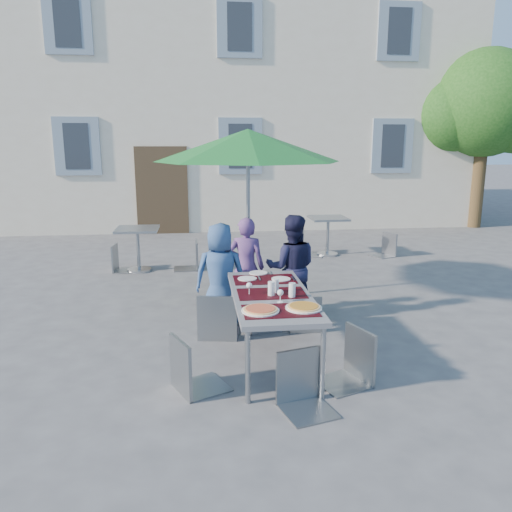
{
  "coord_description": "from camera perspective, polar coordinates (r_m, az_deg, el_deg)",
  "views": [
    {
      "loc": [
        -1.13,
        -5.4,
        2.29
      ],
      "look_at": [
        -0.43,
        0.44,
        0.95
      ],
      "focal_mm": 35.0,
      "sensor_mm": 36.0,
      "label": 1
    }
  ],
  "objects": [
    {
      "name": "chair_3",
      "position": [
        4.68,
        -7.55,
        -8.53
      ],
      "size": [
        0.6,
        0.59,
        1.01
      ],
      "color": "gray",
      "rests_on": "ground"
    },
    {
      "name": "cafe_table_1",
      "position": [
        10.4,
        8.22,
        3.15
      ],
      "size": [
        0.74,
        0.74,
        0.8
      ],
      "color": "#B9BCC1",
      "rests_on": "ground"
    },
    {
      "name": "place_settings",
      "position": [
        5.83,
        0.74,
        -2.38
      ],
      "size": [
        0.65,
        0.52,
        0.01
      ],
      "color": "white",
      "rests_on": "dining_table"
    },
    {
      "name": "child_0",
      "position": [
        6.28,
        -4.08,
        -2.2
      ],
      "size": [
        0.7,
        0.51,
        1.33
      ],
      "primitive_type": "imported",
      "rotation": [
        0.0,
        0.0,
        3.0
      ],
      "color": "#2E4C7E",
      "rests_on": "ground"
    },
    {
      "name": "bg_chair_r_1",
      "position": [
        10.55,
        14.71,
        2.81
      ],
      "size": [
        0.53,
        0.53,
        0.91
      ],
      "color": "gray",
      "rests_on": "ground"
    },
    {
      "name": "glassware",
      "position": [
        5.13,
        2.36,
        -3.73
      ],
      "size": [
        0.49,
        0.39,
        0.15
      ],
      "color": "silver",
      "rests_on": "dining_table"
    },
    {
      "name": "ground",
      "position": [
        5.97,
        4.71,
        -9.77
      ],
      "size": [
        90.0,
        90.0,
        0.0
      ],
      "primitive_type": "plane",
      "color": "#474749",
      "rests_on": "ground"
    },
    {
      "name": "chair_5",
      "position": [
        4.4,
        5.48,
        -10.35
      ],
      "size": [
        0.52,
        0.52,
        0.96
      ],
      "color": "gray",
      "rests_on": "ground"
    },
    {
      "name": "chair_1",
      "position": [
        6.11,
        0.93,
        -4.05
      ],
      "size": [
        0.47,
        0.47,
        0.88
      ],
      "color": "gray",
      "rests_on": "ground"
    },
    {
      "name": "pizza_near_right",
      "position": [
        4.77,
        5.47,
        -5.82
      ],
      "size": [
        0.35,
        0.35,
        0.03
      ],
      "color": "white",
      "rests_on": "dining_table"
    },
    {
      "name": "child_1",
      "position": [
        6.64,
        -1.12,
        -1.28
      ],
      "size": [
        0.55,
        0.43,
        1.34
      ],
      "primitive_type": "imported",
      "rotation": [
        0.0,
        0.0,
        2.89
      ],
      "color": "#5F3C7B",
      "rests_on": "ground"
    },
    {
      "name": "building",
      "position": [
        17.12,
        -3.13,
        21.42
      ],
      "size": [
        13.6,
        8.2,
        11.1
      ],
      "color": "beige",
      "rests_on": "ground"
    },
    {
      "name": "bg_chair_l_0",
      "position": [
        9.33,
        -15.34,
        1.56
      ],
      "size": [
        0.45,
        0.44,
        0.92
      ],
      "color": "gray",
      "rests_on": "ground"
    },
    {
      "name": "chair_0",
      "position": [
        5.89,
        -4.42,
        -3.64
      ],
      "size": [
        0.53,
        0.54,
        1.06
      ],
      "color": "gray",
      "rests_on": "ground"
    },
    {
      "name": "chair_4",
      "position": [
        4.9,
        10.99,
        -7.68
      ],
      "size": [
        0.58,
        0.58,
        1.01
      ],
      "color": "gray",
      "rests_on": "ground"
    },
    {
      "name": "child_2",
      "position": [
        6.51,
        4.07,
        -1.35
      ],
      "size": [
        0.73,
        0.49,
        1.4
      ],
      "primitive_type": "imported",
      "rotation": [
        0.0,
        0.0,
        2.98
      ],
      "color": "#181835",
      "rests_on": "ground"
    },
    {
      "name": "pizza_near_left",
      "position": [
        4.68,
        0.5,
        -6.15
      ],
      "size": [
        0.36,
        0.36,
        0.03
      ],
      "color": "white",
      "rests_on": "dining_table"
    },
    {
      "name": "tree",
      "position": [
        15.07,
        24.82,
        15.36
      ],
      "size": [
        3.6,
        3.0,
        4.7
      ],
      "color": "#47361E",
      "rests_on": "ground"
    },
    {
      "name": "cafe_table_0",
      "position": [
        9.24,
        -13.35,
        1.71
      ],
      "size": [
        0.74,
        0.74,
        0.79
      ],
      "color": "#B9BCC1",
      "rests_on": "ground"
    },
    {
      "name": "bg_chair_r_0",
      "position": [
        9.21,
        -7.48,
        2.02
      ],
      "size": [
        0.46,
        0.45,
        0.98
      ],
      "color": "gray",
      "rests_on": "ground"
    },
    {
      "name": "dining_table",
      "position": [
        5.24,
        1.79,
        -4.89
      ],
      "size": [
        0.8,
        1.85,
        0.76
      ],
      "color": "#4C4C51",
      "rests_on": "ground"
    },
    {
      "name": "chair_2",
      "position": [
        6.16,
        5.6,
        -3.98
      ],
      "size": [
        0.4,
        0.4,
        0.89
      ],
      "color": "gray",
      "rests_on": "ground"
    },
    {
      "name": "bg_chair_l_1",
      "position": [
        10.34,
        5.89,
        3.33
      ],
      "size": [
        0.57,
        0.57,
        1.01
      ],
      "color": "gray",
      "rests_on": "ground"
    },
    {
      "name": "patio_umbrella",
      "position": [
        7.17,
        -0.92,
        12.38
      ],
      "size": [
        2.66,
        2.66,
        2.48
      ],
      "color": "#B9BCC1",
      "rests_on": "ground"
    }
  ]
}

